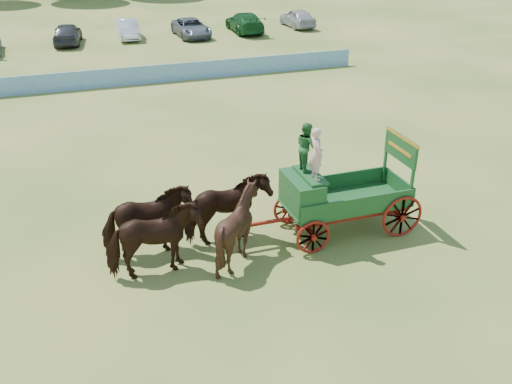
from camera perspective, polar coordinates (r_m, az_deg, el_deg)
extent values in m
plane|color=#A5984A|center=(18.46, 1.44, -3.60)|extent=(160.00, 160.00, 0.00)
imported|color=black|center=(15.91, -10.14, -4.86)|extent=(2.68, 1.37, 2.20)
imported|color=black|center=(16.85, -10.78, -2.99)|extent=(2.68, 1.37, 2.20)
imported|color=black|center=(16.33, -1.83, -3.49)|extent=(2.17, 1.97, 2.20)
imported|color=black|center=(17.26, -2.91, -1.76)|extent=(2.72, 1.48, 2.20)
cube|color=maroon|center=(17.70, 4.49, -2.87)|extent=(0.12, 2.00, 0.12)
cube|color=maroon|center=(18.97, 12.86, -1.36)|extent=(0.12, 2.00, 0.12)
cube|color=maroon|center=(17.81, 9.65, -2.56)|extent=(3.80, 0.10, 0.12)
cube|color=maroon|center=(18.65, 8.09, -1.01)|extent=(3.80, 0.10, 0.12)
cube|color=maroon|center=(17.32, 1.76, -2.93)|extent=(2.80, 0.09, 0.09)
cube|color=#1B5222|center=(18.10, 8.91, -0.99)|extent=(3.80, 1.80, 0.10)
cube|color=#1B5222|center=(17.28, 10.30, -1.39)|extent=(3.80, 0.06, 0.55)
cube|color=#1B5222|center=(18.66, 7.76, 1.02)|extent=(3.80, 0.06, 0.55)
cube|color=#1B5222|center=(18.85, 14.07, 0.70)|extent=(0.06, 1.80, 0.55)
cube|color=#1B5222|center=(17.25, 4.60, -0.13)|extent=(0.85, 1.70, 1.05)
cube|color=#1B5222|center=(17.09, 5.44, 1.70)|extent=(0.55, 1.50, 0.08)
cube|color=#1B5222|center=(17.21, 3.41, -0.91)|extent=(0.10, 1.60, 0.65)
cube|color=#1B5222|center=(17.41, 3.94, -1.69)|extent=(0.55, 1.60, 0.06)
cube|color=#1B5222|center=(17.94, 15.40, 1.46)|extent=(0.08, 0.08, 1.80)
cube|color=#1B5222|center=(19.16, 12.83, 3.41)|extent=(0.08, 0.08, 1.80)
cube|color=#1B5222|center=(18.31, 14.28, 4.18)|extent=(0.07, 1.75, 0.75)
cube|color=gold|center=(18.17, 14.42, 5.34)|extent=(0.08, 1.80, 0.09)
cube|color=gold|center=(18.29, 14.18, 4.17)|extent=(0.02, 1.30, 0.12)
torus|color=maroon|center=(16.98, 5.73, -4.52)|extent=(1.09, 0.09, 1.09)
torus|color=maroon|center=(18.49, 3.34, -1.64)|extent=(1.09, 0.09, 1.09)
torus|color=maroon|center=(18.23, 14.40, -2.41)|extent=(1.39, 0.09, 1.39)
torus|color=maroon|center=(19.64, 11.49, 0.13)|extent=(1.39, 0.09, 1.39)
imported|color=beige|center=(16.47, 6.06, 3.82)|extent=(0.38, 0.58, 1.58)
imported|color=#25632C|center=(17.07, 5.08, 4.54)|extent=(0.56, 0.72, 1.48)
cube|color=#1C5D98|center=(34.38, -10.80, 11.45)|extent=(26.00, 0.08, 1.05)
imported|color=#333338|center=(46.28, -18.35, 14.82)|extent=(2.45, 4.80, 1.56)
imported|color=silver|center=(47.12, -12.71, 15.60)|extent=(1.60, 4.37, 1.43)
imported|color=slate|center=(47.02, -6.49, 16.01)|extent=(2.50, 5.08, 1.39)
imported|color=#144C1E|center=(48.52, -1.14, 16.61)|extent=(2.37, 5.49, 1.57)
imported|color=#B2B2B7|center=(50.77, 4.16, 16.97)|extent=(1.91, 4.53, 1.53)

